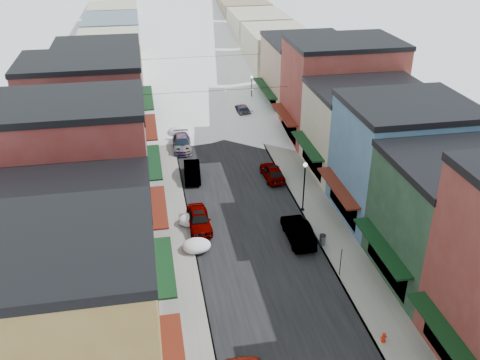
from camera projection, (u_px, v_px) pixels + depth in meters
name	position (u px, v px, depth m)	size (l,w,h in m)	color
road	(198.00, 90.00, 79.90)	(10.00, 160.00, 0.01)	black
sidewalk_left	(154.00, 92.00, 78.79)	(3.20, 160.00, 0.15)	gray
sidewalk_right	(242.00, 87.00, 80.93)	(3.20, 160.00, 0.15)	gray
curb_left	(164.00, 91.00, 79.05)	(0.10, 160.00, 0.15)	slate
curb_right	(232.00, 87.00, 80.68)	(0.10, 160.00, 0.15)	slate
bldg_l_yellow	(57.00, 339.00, 26.24)	(11.30, 8.70, 11.50)	#A87F3E
bldg_l_cream	(75.00, 256.00, 34.12)	(11.30, 8.20, 9.50)	beige
bldg_l_brick_near	(75.00, 179.00, 40.33)	(12.30, 8.20, 12.50)	maroon
bldg_l_grayblue	(91.00, 154.00, 48.63)	(11.30, 9.20, 9.00)	slate
bldg_l_brick_far	(86.00, 110.00, 55.86)	(13.30, 9.20, 11.00)	maroon
bldg_l_tan	(100.00, 86.00, 64.98)	(11.30, 11.20, 10.00)	#9D8467
bldg_r_green	(458.00, 220.00, 37.95)	(11.30, 9.20, 9.50)	#1A3623
bldg_r_blue	(402.00, 161.00, 45.58)	(11.30, 9.20, 10.50)	#3C6489
bldg_r_cream	(366.00, 129.00, 53.86)	(12.30, 9.20, 9.00)	#B3AE90
bldg_r_brick_far	(341.00, 90.00, 61.22)	(13.30, 9.20, 11.50)	maroon
bldg_r_tan	(306.00, 74.00, 70.24)	(11.30, 11.20, 9.50)	tan
distant_blocks	(183.00, 30.00, 98.13)	(34.00, 55.00, 8.00)	gray
overhead_cables	(208.00, 72.00, 66.13)	(16.40, 15.04, 0.04)	black
car_silver_sedan	(199.00, 219.00, 45.57)	(1.89, 4.69, 1.60)	#ABADB3
car_dark_hatch	(192.00, 172.00, 53.80)	(1.59, 4.57, 1.51)	black
car_silver_wagon	(182.00, 143.00, 60.22)	(2.04, 5.02, 1.46)	#A6A9AE
car_green_sedan	(298.00, 231.00, 43.88)	(1.76, 5.06, 1.67)	black
car_gray_suv	(272.00, 172.00, 53.71)	(1.80, 4.48, 1.53)	gray
car_black_sedan	(241.00, 110.00, 69.88)	(2.06, 5.06, 1.47)	black
car_lane_silver	(195.00, 107.00, 70.97)	(1.65, 4.11, 1.40)	#A4A7AC
car_lane_white	(201.00, 61.00, 91.18)	(2.81, 6.09, 1.69)	silver
fire_hydrant	(384.00, 338.00, 33.62)	(0.41, 0.31, 0.71)	red
parking_sign	(341.00, 260.00, 39.23)	(0.13, 0.29, 2.26)	black
trash_can	(322.00, 240.00, 43.17)	(0.53, 0.53, 0.90)	slate
streetlamp_near	(304.00, 181.00, 46.88)	(0.39, 0.39, 4.72)	black
streetlamp_far	(252.00, 87.00, 71.59)	(0.36, 0.36, 4.28)	black
snow_pile_near	(197.00, 245.00, 42.73)	(2.29, 2.61, 0.97)	white
snow_pile_mid	(191.00, 219.00, 46.22)	(2.28, 2.60, 0.96)	white
snow_pile_far	(179.00, 131.00, 63.85)	(2.69, 2.85, 1.14)	white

